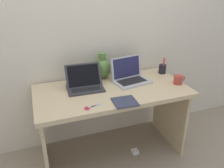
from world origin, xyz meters
TOP-DOWN VIEW (x-y plane):
  - ground_plane at (0.00, 0.00)m, footprint 6.00×6.00m
  - back_wall at (0.00, 0.39)m, footprint 4.40×0.04m
  - desk at (0.00, 0.00)m, footprint 1.40×0.70m
  - laptop_left at (-0.23, 0.10)m, footprint 0.34×0.24m
  - laptop_right at (0.23, 0.12)m, footprint 0.38×0.29m
  - green_vase at (0.00, 0.29)m, footprint 0.17×0.17m
  - notebook_stack at (0.01, -0.28)m, footprint 0.20×0.19m
  - coffee_mug at (0.64, -0.11)m, footprint 0.12×0.08m
  - pen_cup at (0.64, 0.19)m, footprint 0.08×0.08m
  - scissors at (-0.28, -0.26)m, footprint 0.15×0.08m
  - power_brick at (0.22, -0.09)m, footprint 0.07×0.07m

SIDE VIEW (x-z plane):
  - ground_plane at x=0.00m, z-range 0.00..0.00m
  - power_brick at x=0.22m, z-range 0.00..0.03m
  - desk at x=0.00m, z-range 0.21..0.94m
  - scissors at x=-0.28m, z-range 0.74..0.75m
  - notebook_stack at x=0.01m, z-range 0.74..0.75m
  - coffee_mug at x=0.64m, z-range 0.74..0.82m
  - pen_cup at x=0.64m, z-range 0.70..0.88m
  - laptop_left at x=-0.23m, z-range 0.69..0.90m
  - laptop_right at x=0.23m, z-range 0.68..0.92m
  - green_vase at x=0.00m, z-range 0.72..0.98m
  - back_wall at x=0.00m, z-range 0.00..2.40m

